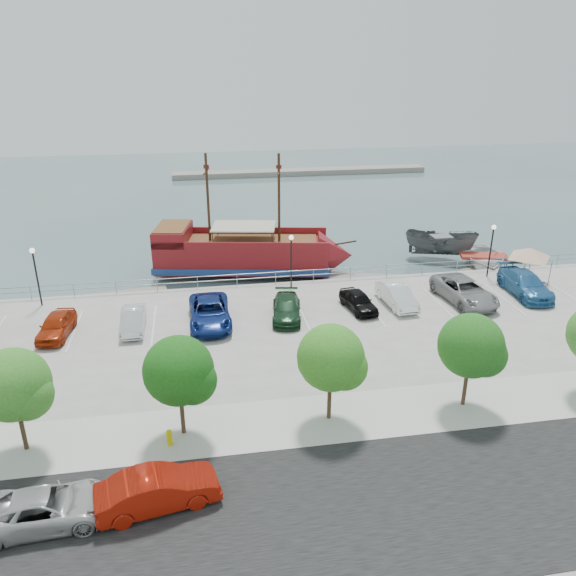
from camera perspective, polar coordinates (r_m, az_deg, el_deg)
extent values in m
plane|color=#3E555A|center=(37.31, 2.03, -5.33)|extent=(160.00, 160.00, 0.00)
cube|color=black|center=(24.10, 10.18, -20.87)|extent=(100.00, 8.00, 0.04)
cube|color=beige|center=(28.50, 6.16, -12.79)|extent=(100.00, 4.00, 0.05)
cylinder|color=gray|center=(43.50, 0.03, 1.70)|extent=(50.00, 0.06, 0.06)
cylinder|color=gray|center=(43.64, 0.03, 1.21)|extent=(50.00, 0.06, 0.06)
cube|color=gray|center=(90.49, 1.31, 11.70)|extent=(40.00, 3.00, 0.80)
cube|color=maroon|center=(48.09, -4.64, 3.39)|extent=(14.97, 7.05, 2.34)
cube|color=navy|center=(48.35, -4.61, 2.54)|extent=(15.28, 7.36, 0.54)
cone|color=maroon|center=(47.99, 4.82, 3.34)|extent=(3.62, 4.77, 4.32)
cube|color=maroon|center=(48.45, -11.64, 5.38)|extent=(3.47, 4.91, 1.26)
cube|color=brown|center=(48.27, -11.70, 6.14)|extent=(3.23, 4.53, 0.11)
cube|color=brown|center=(47.67, -4.15, 4.77)|extent=(12.22, 6.02, 0.13)
cube|color=maroon|center=(49.68, -4.47, 5.83)|extent=(14.18, 2.80, 0.63)
cube|color=maroon|center=(45.59, -4.95, 4.26)|extent=(14.18, 2.80, 0.63)
cylinder|color=#382111|center=(46.53, -0.92, 9.04)|extent=(0.25, 0.25, 7.37)
cylinder|color=#382111|center=(47.07, -8.14, 8.98)|extent=(0.25, 0.25, 7.37)
cylinder|color=#382111|center=(46.05, -0.94, 11.76)|extent=(0.62, 2.68, 0.13)
cylinder|color=#382111|center=(46.61, -8.29, 11.67)|extent=(0.62, 2.68, 0.13)
cube|color=beige|center=(47.31, -4.52, 6.27)|extent=(5.75, 4.31, 0.11)
cylinder|color=#382111|center=(47.69, 5.62, 4.56)|extent=(2.23, 0.55, 0.53)
imported|color=#4B4D4E|center=(53.43, 15.22, 4.12)|extent=(6.87, 5.12, 2.51)
imported|color=silver|center=(52.51, 19.21, 2.67)|extent=(6.34, 7.72, 1.39)
cube|color=gray|center=(45.29, -16.11, -0.78)|extent=(6.44, 2.67, 0.36)
cube|color=gray|center=(46.97, 8.16, 0.80)|extent=(7.60, 4.21, 0.42)
cube|color=#686457|center=(50.40, 18.08, 1.38)|extent=(6.67, 4.21, 0.37)
cylinder|color=slate|center=(47.73, 21.13, 2.12)|extent=(0.07, 0.07, 2.00)
cylinder|color=slate|center=(49.12, 23.39, 2.33)|extent=(0.07, 0.07, 2.00)
cylinder|color=slate|center=(45.98, 22.79, 1.11)|extent=(0.07, 0.07, 2.00)
cylinder|color=slate|center=(47.42, 25.07, 1.35)|extent=(0.07, 0.07, 2.00)
pyramid|color=silver|center=(47.00, 23.42, 3.76)|extent=(4.16, 4.16, 0.82)
imported|color=#A4A4A4|center=(24.43, -23.38, -19.85)|extent=(5.10, 2.60, 1.38)
imported|color=#9E1608|center=(23.78, -13.08, -19.34)|extent=(5.01, 2.56, 1.57)
cylinder|color=#D7D207|center=(26.91, -11.94, -14.79)|extent=(0.27, 0.27, 0.67)
sphere|color=#D7D207|center=(26.69, -12.00, -14.18)|extent=(0.29, 0.29, 0.29)
cylinder|color=black|center=(42.87, -24.11, 0.82)|extent=(0.12, 0.12, 4.00)
sphere|color=#FFF2CC|center=(42.21, -24.56, 3.47)|extent=(0.36, 0.36, 0.36)
cylinder|color=black|center=(41.93, 0.32, 2.42)|extent=(0.12, 0.12, 4.00)
sphere|color=#FFF2CC|center=(41.25, 0.33, 5.15)|extent=(0.36, 0.36, 0.36)
cylinder|color=black|center=(47.23, 19.85, 3.38)|extent=(0.12, 0.12, 4.00)
sphere|color=#FFF2CC|center=(46.63, 20.19, 5.82)|extent=(0.36, 0.36, 0.36)
cylinder|color=#473321|center=(28.27, -25.37, -12.81)|extent=(0.20, 0.20, 2.20)
sphere|color=#306C20|center=(27.09, -26.17, -8.80)|extent=(3.20, 3.20, 3.20)
sphere|color=#306C20|center=(26.86, -24.95, -9.83)|extent=(2.20, 2.20, 2.20)
cylinder|color=#473321|center=(27.07, -10.69, -12.41)|extent=(0.20, 0.20, 2.20)
sphere|color=#174D12|center=(25.84, -11.06, -8.22)|extent=(3.20, 3.20, 3.20)
sphere|color=#174D12|center=(25.77, -9.65, -9.25)|extent=(2.20, 2.20, 2.20)
cylinder|color=#473321|center=(27.66, 4.22, -11.20)|extent=(0.20, 0.20, 2.20)
sphere|color=#30711E|center=(26.45, 4.36, -7.05)|extent=(3.20, 3.20, 3.20)
sphere|color=#30711E|center=(26.54, 5.76, -8.00)|extent=(2.20, 2.20, 2.20)
cylinder|color=#473321|center=(29.92, 17.55, -9.48)|extent=(0.20, 0.20, 2.20)
sphere|color=#1E5517|center=(28.80, 18.09, -5.58)|extent=(3.20, 3.20, 3.20)
sphere|color=#1E5517|center=(29.03, 19.31, -6.42)|extent=(2.20, 2.20, 2.20)
imported|color=#A42A0B|center=(38.31, -22.48, -3.52)|extent=(2.14, 4.35, 1.43)
imported|color=silver|center=(37.55, -15.47, -3.15)|extent=(1.47, 4.11, 1.35)
imported|color=navy|center=(37.30, -7.96, -2.47)|extent=(2.69, 5.76, 1.60)
imported|color=#16371F|center=(37.80, -0.15, -2.09)|extent=(2.62, 4.89, 1.35)
imported|color=black|center=(39.28, 7.17, -1.31)|extent=(2.21, 4.10, 1.32)
imported|color=white|center=(40.41, 11.00, -0.74)|extent=(1.93, 4.59, 1.48)
imported|color=gray|center=(42.17, 17.49, -0.27)|extent=(3.43, 6.21, 1.65)
imported|color=#286499|center=(44.99, 22.95, 0.38)|extent=(2.59, 5.78, 1.65)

